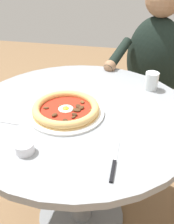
{
  "coord_description": "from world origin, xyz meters",
  "views": [
    {
      "loc": [
        -0.92,
        -0.22,
        1.31
      ],
      "look_at": [
        -0.02,
        -0.04,
        0.73
      ],
      "focal_mm": 41.73,
      "sensor_mm": 36.0,
      "label": 1
    }
  ],
  "objects_px": {
    "diner_person": "(150,88)",
    "cafe_chair_diner": "(159,84)",
    "ramekin_capers": "(25,147)",
    "steak_knife": "(114,165)",
    "pizza_on_plate": "(66,110)",
    "water_glass": "(151,82)",
    "dining_table": "(80,140)"
  },
  "relations": [
    {
      "from": "steak_knife",
      "to": "diner_person",
      "type": "height_order",
      "value": "diner_person"
    },
    {
      "from": "diner_person",
      "to": "cafe_chair_diner",
      "type": "relative_size",
      "value": 1.44
    },
    {
      "from": "pizza_on_plate",
      "to": "water_glass",
      "type": "relative_size",
      "value": 3.78
    },
    {
      "from": "pizza_on_plate",
      "to": "steak_knife",
      "type": "bearing_deg",
      "value": -139.01
    },
    {
      "from": "dining_table",
      "to": "water_glass",
      "type": "relative_size",
      "value": 11.58
    },
    {
      "from": "ramekin_capers",
      "to": "dining_table",
      "type": "bearing_deg",
      "value": -21.03
    },
    {
      "from": "dining_table",
      "to": "steak_knife",
      "type": "height_order",
      "value": "steak_knife"
    },
    {
      "from": "ramekin_capers",
      "to": "diner_person",
      "type": "bearing_deg",
      "value": -24.37
    },
    {
      "from": "steak_knife",
      "to": "cafe_chair_diner",
      "type": "height_order",
      "value": "cafe_chair_diner"
    },
    {
      "from": "steak_knife",
      "to": "diner_person",
      "type": "bearing_deg",
      "value": -8.11
    },
    {
      "from": "dining_table",
      "to": "pizza_on_plate",
      "type": "height_order",
      "value": "pizza_on_plate"
    },
    {
      "from": "water_glass",
      "to": "cafe_chair_diner",
      "type": "relative_size",
      "value": 0.1
    },
    {
      "from": "ramekin_capers",
      "to": "diner_person",
      "type": "xyz_separation_m",
      "value": [
        0.98,
        -0.44,
        -0.22
      ]
    },
    {
      "from": "diner_person",
      "to": "cafe_chair_diner",
      "type": "distance_m",
      "value": 0.14
    },
    {
      "from": "diner_person",
      "to": "cafe_chair_diner",
      "type": "bearing_deg",
      "value": -26.63
    },
    {
      "from": "pizza_on_plate",
      "to": "steak_knife",
      "type": "distance_m",
      "value": 0.35
    },
    {
      "from": "steak_knife",
      "to": "diner_person",
      "type": "xyz_separation_m",
      "value": [
        0.98,
        -0.14,
        -0.2
      ]
    },
    {
      "from": "steak_knife",
      "to": "water_glass",
      "type": "bearing_deg",
      "value": -11.51
    },
    {
      "from": "dining_table",
      "to": "pizza_on_plate",
      "type": "xyz_separation_m",
      "value": [
        -0.04,
        0.05,
        0.18
      ]
    },
    {
      "from": "dining_table",
      "to": "pizza_on_plate",
      "type": "distance_m",
      "value": 0.2
    },
    {
      "from": "dining_table",
      "to": "diner_person",
      "type": "bearing_deg",
      "value": -25.83
    },
    {
      "from": "dining_table",
      "to": "steak_knife",
      "type": "distance_m",
      "value": 0.4
    },
    {
      "from": "pizza_on_plate",
      "to": "ramekin_capers",
      "type": "bearing_deg",
      "value": 164.73
    },
    {
      "from": "pizza_on_plate",
      "to": "steak_knife",
      "type": "xyz_separation_m",
      "value": [
        -0.27,
        -0.23,
        -0.02
      ]
    },
    {
      "from": "diner_person",
      "to": "pizza_on_plate",
      "type": "bearing_deg",
      "value": 152.58
    },
    {
      "from": "diner_person",
      "to": "ramekin_capers",
      "type": "bearing_deg",
      "value": 155.63
    },
    {
      "from": "steak_knife",
      "to": "cafe_chair_diner",
      "type": "distance_m",
      "value": 1.15
    },
    {
      "from": "pizza_on_plate",
      "to": "diner_person",
      "type": "bearing_deg",
      "value": -27.42
    },
    {
      "from": "dining_table",
      "to": "pizza_on_plate",
      "type": "relative_size",
      "value": 3.06
    },
    {
      "from": "steak_knife",
      "to": "cafe_chair_diner",
      "type": "xyz_separation_m",
      "value": [
        1.11,
        -0.2,
        -0.23
      ]
    },
    {
      "from": "pizza_on_plate",
      "to": "cafe_chair_diner",
      "type": "height_order",
      "value": "cafe_chair_diner"
    },
    {
      "from": "water_glass",
      "to": "cafe_chair_diner",
      "type": "distance_m",
      "value": 0.61
    }
  ]
}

